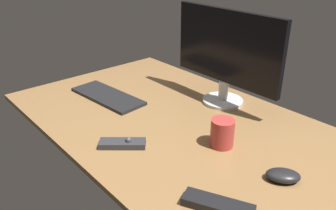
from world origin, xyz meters
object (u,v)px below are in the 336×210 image
at_px(keyboard, 108,96).
at_px(coffee_mug, 222,133).
at_px(media_remote, 123,143).
at_px(monitor, 226,54).
at_px(computer_mouse, 283,175).
at_px(tv_remote, 218,205).

xyz_separation_m(keyboard, coffee_mug, (0.60, 0.08, 0.04)).
bearing_deg(media_remote, coffee_mug, 1.12).
bearing_deg(media_remote, monitor, 42.42).
distance_m(keyboard, media_remote, 0.42).
xyz_separation_m(media_remote, coffee_mug, (0.22, 0.26, 0.04)).
bearing_deg(monitor, keyboard, -136.57).
xyz_separation_m(keyboard, media_remote, (0.38, -0.18, 0.00)).
xyz_separation_m(computer_mouse, tv_remote, (-0.04, -0.23, -0.00)).
distance_m(keyboard, computer_mouse, 0.84).
distance_m(computer_mouse, coffee_mug, 0.25).
relative_size(monitor, media_remote, 3.42).
height_order(media_remote, coffee_mug, coffee_mug).
relative_size(monitor, tv_remote, 2.76).
bearing_deg(coffee_mug, monitor, 130.29).
bearing_deg(coffee_mug, keyboard, -172.22).
xyz_separation_m(keyboard, tv_remote, (0.79, -0.16, 0.01)).
relative_size(monitor, coffee_mug, 5.30).
bearing_deg(monitor, media_remote, -88.97).
relative_size(keyboard, coffee_mug, 3.74).
bearing_deg(keyboard, computer_mouse, -0.45).
height_order(monitor, keyboard, monitor).
height_order(monitor, coffee_mug, monitor).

